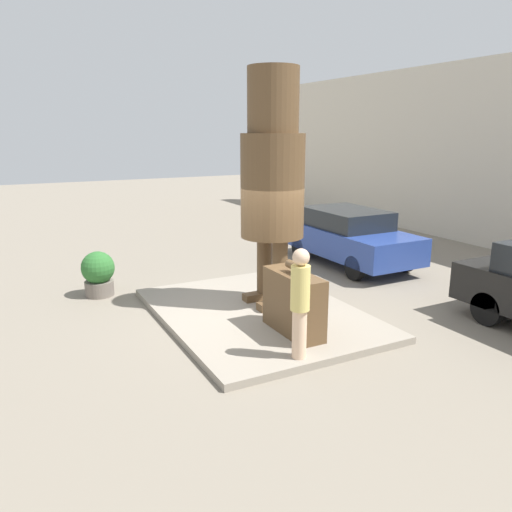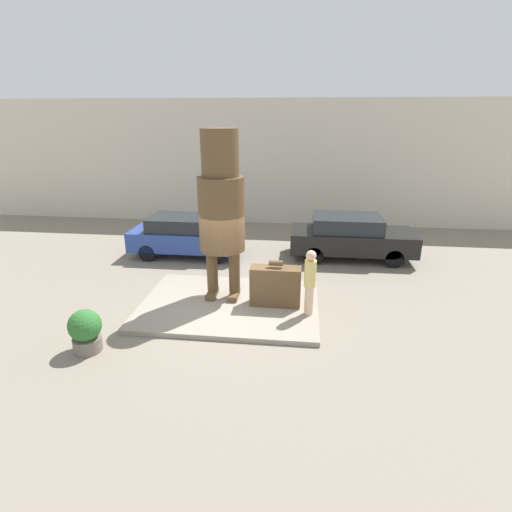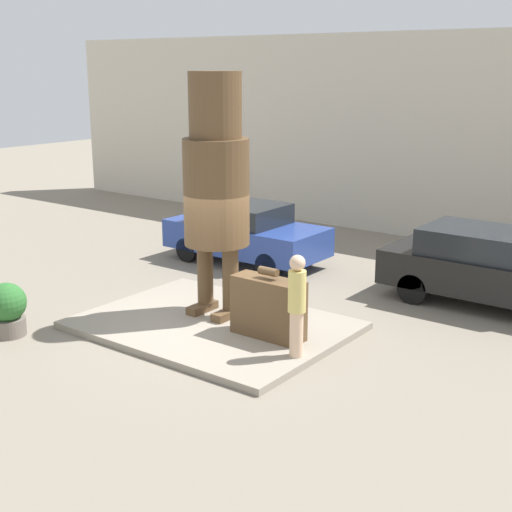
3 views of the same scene
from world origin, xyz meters
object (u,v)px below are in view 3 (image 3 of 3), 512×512
giant_suitcase (268,307)px  parked_car_black (492,267)px  statue_figure (216,177)px  tourist (297,302)px  parked_car_blue (244,232)px  planter_pot (7,309)px

giant_suitcase → parked_car_black: parked_car_black is taller
statue_figure → giant_suitcase: 2.65m
statue_figure → tourist: statue_figure is taller
statue_figure → giant_suitcase: (1.51, -0.41, -2.14)m
tourist → parked_car_black: size_ratio=0.39×
parked_car_black → giant_suitcase: bearing=-118.8°
parked_car_blue → statue_figure: bearing=-59.3°
planter_pot → parked_car_blue: bearing=86.7°
planter_pot → statue_figure: bearing=49.4°
giant_suitcase → statue_figure: bearing=164.8°
tourist → statue_figure: bearing=160.4°
giant_suitcase → parked_car_blue: parked_car_blue is taller
statue_figure → giant_suitcase: statue_figure is taller
giant_suitcase → parked_car_black: bearing=61.2°
parked_car_blue → parked_car_black: (6.11, 0.39, 0.04)m
giant_suitcase → parked_car_blue: (-3.67, 4.05, 0.12)m
tourist → parked_car_blue: tourist is taller
statue_figure → parked_car_black: size_ratio=1.03×
statue_figure → tourist: bearing=-19.6°
giant_suitcase → parked_car_black: size_ratio=0.31×
tourist → planter_pot: 5.42m
tourist → planter_pot: (-4.96, -2.11, -0.57)m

